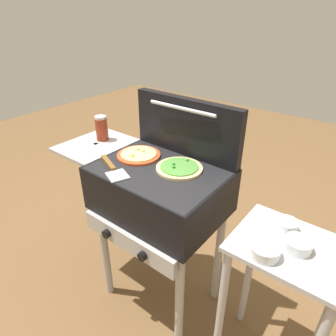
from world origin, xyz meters
name	(u,v)px	position (x,y,z in m)	size (l,w,h in m)	color
ground_plane	(162,292)	(0.00, 0.00, 0.00)	(8.00, 8.00, 0.00)	brown
grill	(158,193)	(-0.01, 0.00, 0.76)	(0.96, 0.53, 0.90)	black
grill_lid_open	(186,127)	(0.00, 0.21, 1.05)	(0.63, 0.09, 0.30)	black
pizza_cheese	(139,155)	(-0.17, 0.03, 0.91)	(0.23, 0.23, 0.03)	#C64723
pizza_veggie	(179,168)	(0.08, 0.05, 0.91)	(0.23, 0.23, 0.03)	#E0C17F
sauce_jar	(102,128)	(-0.49, 0.06, 0.97)	(0.07, 0.07, 0.14)	maroon
spatula	(112,168)	(-0.18, -0.15, 0.91)	(0.26, 0.15, 0.02)	#B7BABF
prep_table	(281,286)	(0.66, 0.00, 0.56)	(0.44, 0.36, 0.78)	#B2B2B7
topping_bowl_near	(298,245)	(0.68, -0.01, 0.81)	(0.10, 0.10, 0.04)	silver
topping_bowl_far	(265,251)	(0.59, -0.11, 0.81)	(0.11, 0.11, 0.04)	silver
topping_bowl_middle	(286,226)	(0.61, 0.08, 0.81)	(0.09, 0.09, 0.04)	silver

